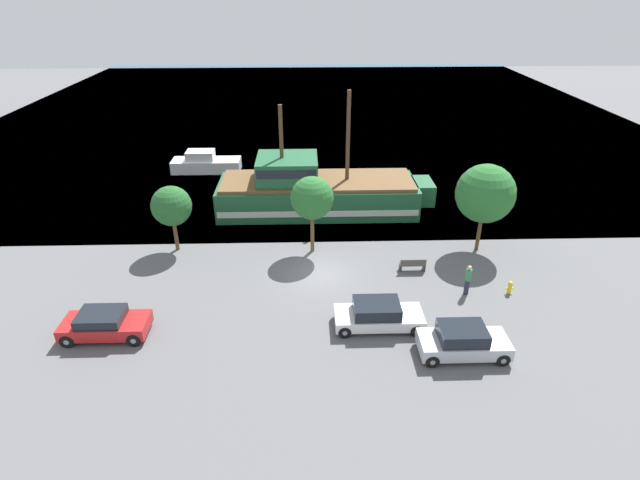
{
  "coord_description": "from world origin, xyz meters",
  "views": [
    {
      "loc": [
        -0.81,
        -25.59,
        15.59
      ],
      "look_at": [
        0.02,
        2.0,
        1.2
      ],
      "focal_mm": 28.0,
      "sensor_mm": 36.0,
      "label": 1
    }
  ],
  "objects": [
    {
      "name": "tree_row_midwest",
      "position": [
        10.25,
        2.67,
        3.92
      ],
      "size": [
        3.66,
        3.66,
        5.76
      ],
      "color": "brown",
      "rests_on": "ground_plane"
    },
    {
      "name": "bench_promenade_east",
      "position": [
        5.53,
        0.09,
        0.43
      ],
      "size": [
        1.56,
        0.45,
        0.85
      ],
      "color": "#4C4742",
      "rests_on": "ground_plane"
    },
    {
      "name": "water_surface",
      "position": [
        0.0,
        44.0,
        0.0
      ],
      "size": [
        80.0,
        80.0,
        0.0
      ],
      "primitive_type": "plane",
      "color": "#33566B",
      "rests_on": "ground"
    },
    {
      "name": "ground_plane",
      "position": [
        0.0,
        0.0,
        0.0
      ],
      "size": [
        160.0,
        160.0,
        0.0
      ],
      "primitive_type": "plane",
      "color": "#5B5B5E"
    },
    {
      "name": "moored_boat_dockside",
      "position": [
        -9.99,
        18.39,
        0.73
      ],
      "size": [
        6.15,
        2.16,
        1.92
      ],
      "color": "silver",
      "rests_on": "water_surface"
    },
    {
      "name": "fire_hydrant",
      "position": [
        10.5,
        -2.47,
        0.41
      ],
      "size": [
        0.42,
        0.25,
        0.76
      ],
      "color": "yellow",
      "rests_on": "ground_plane"
    },
    {
      "name": "parked_car_curb_rear",
      "position": [
        6.37,
        -7.49,
        0.75
      ],
      "size": [
        4.13,
        1.88,
        1.53
      ],
      "color": "#B7BCC6",
      "rests_on": "ground_plane"
    },
    {
      "name": "tree_row_mideast",
      "position": [
        -0.45,
        2.8,
        3.7
      ],
      "size": [
        2.69,
        2.69,
        5.06
      ],
      "color": "brown",
      "rests_on": "ground_plane"
    },
    {
      "name": "tree_row_east",
      "position": [
        -9.24,
        3.26,
        3.08
      ],
      "size": [
        2.52,
        2.52,
        4.35
      ],
      "color": "brown",
      "rests_on": "ground_plane"
    },
    {
      "name": "parked_car_curb_mid",
      "position": [
        2.72,
        -5.25,
        0.7
      ],
      "size": [
        4.43,
        1.93,
        1.41
      ],
      "color": "white",
      "rests_on": "ground_plane"
    },
    {
      "name": "pirate_ship",
      "position": [
        -0.12,
        9.31,
        1.53
      ],
      "size": [
        16.02,
        5.06,
        8.95
      ],
      "color": "#1E5633",
      "rests_on": "water_surface"
    },
    {
      "name": "parked_car_curb_front",
      "position": [
        -10.75,
        -5.59,
        0.69
      ],
      "size": [
        4.12,
        1.91,
        1.36
      ],
      "color": "#B21E1E",
      "rests_on": "ground_plane"
    },
    {
      "name": "pedestrian_walking_near",
      "position": [
        8.06,
        -2.45,
        0.92
      ],
      "size": [
        0.32,
        0.32,
        1.8
      ],
      "color": "#232838",
      "rests_on": "ground_plane"
    }
  ]
}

